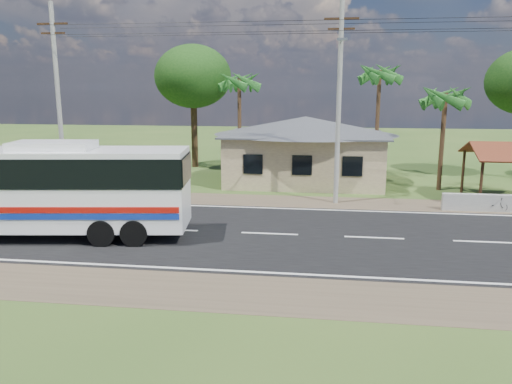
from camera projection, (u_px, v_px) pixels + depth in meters
The scene contains 10 objects.
ground at pixel (270, 234), 21.91m from camera, with size 120.00×120.00×0.00m, color #2A491A.
road at pixel (270, 234), 21.91m from camera, with size 120.00×16.00×0.03m.
house at pixel (305, 143), 33.84m from camera, with size 12.40×10.00×5.00m.
utility_poles at pixel (333, 98), 26.67m from camera, with size 32.80×2.22×11.00m.
palm_near at pixel (445, 98), 30.16m from camera, with size 2.80×2.80×6.70m.
palm_mid at pixel (380, 75), 34.69m from camera, with size 2.80×2.80×8.20m.
palm_far at pixel (239, 82), 36.58m from camera, with size 2.80×2.80×7.70m.
tree_behind_house at pixel (193, 77), 38.95m from camera, with size 6.00×6.00×9.61m.
coach_bus at pixel (30, 183), 21.02m from camera, with size 13.51×4.55×4.12m.
motorcycle at pixel (492, 204), 25.77m from camera, with size 0.53×1.52×0.80m, color black.
Camera 1 is at (2.22, -20.95, 6.33)m, focal length 35.00 mm.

